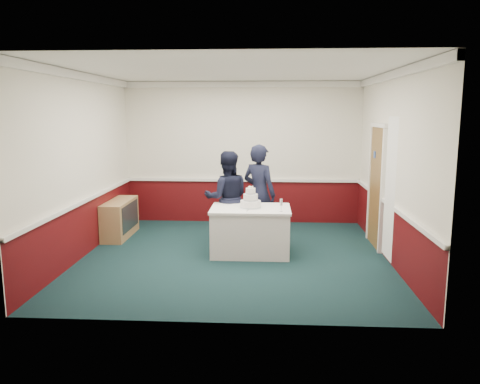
# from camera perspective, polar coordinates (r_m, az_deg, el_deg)

# --- Properties ---
(ground) EXTENTS (5.00, 5.00, 0.00)m
(ground) POSITION_cam_1_polar(r_m,az_deg,el_deg) (7.84, -0.69, -7.81)
(ground) COLOR #132F2D
(ground) RESTS_ON ground
(room_shell) EXTENTS (5.00, 5.00, 3.00)m
(room_shell) POSITION_cam_1_polar(r_m,az_deg,el_deg) (8.09, 0.15, 6.91)
(room_shell) COLOR silver
(room_shell) RESTS_ON ground
(sideboard) EXTENTS (0.41, 1.20, 0.70)m
(sideboard) POSITION_cam_1_polar(r_m,az_deg,el_deg) (9.26, -14.42, -3.15)
(sideboard) COLOR #AC8253
(sideboard) RESTS_ON ground
(cake_table) EXTENTS (1.32, 0.92, 0.79)m
(cake_table) POSITION_cam_1_polar(r_m,az_deg,el_deg) (7.88, 1.28, -4.69)
(cake_table) COLOR white
(cake_table) RESTS_ON ground
(wedding_cake) EXTENTS (0.35, 0.35, 0.36)m
(wedding_cake) POSITION_cam_1_polar(r_m,az_deg,el_deg) (7.78, 1.30, -1.13)
(wedding_cake) COLOR white
(wedding_cake) RESTS_ON cake_table
(cake_knife) EXTENTS (0.06, 0.22, 0.00)m
(cake_knife) POSITION_cam_1_polar(r_m,az_deg,el_deg) (7.60, 1.02, -2.21)
(cake_knife) COLOR silver
(cake_knife) RESTS_ON cake_table
(champagne_flute) EXTENTS (0.05, 0.05, 0.21)m
(champagne_flute) POSITION_cam_1_polar(r_m,az_deg,el_deg) (7.49, 5.05, -1.36)
(champagne_flute) COLOR silver
(champagne_flute) RESTS_ON cake_table
(person_man) EXTENTS (0.91, 0.76, 1.69)m
(person_man) POSITION_cam_1_polar(r_m,az_deg,el_deg) (8.38, -1.60, -0.73)
(person_man) COLOR black
(person_man) RESTS_ON ground
(person_woman) EXTENTS (0.78, 0.71, 1.80)m
(person_woman) POSITION_cam_1_polar(r_m,az_deg,el_deg) (8.48, 2.35, -0.22)
(person_woman) COLOR black
(person_woman) RESTS_ON ground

